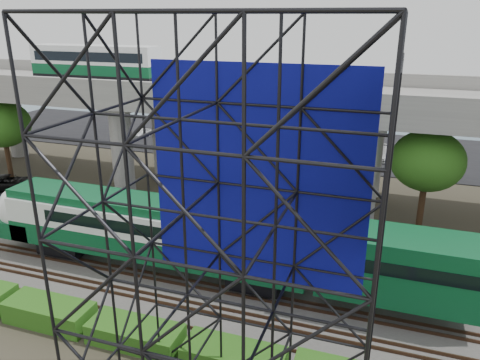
% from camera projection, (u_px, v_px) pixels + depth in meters
% --- Properties ---
extents(ground, '(140.00, 140.00, 0.00)m').
position_uv_depth(ground, '(160.00, 292.00, 26.67)').
color(ground, '#474233').
rests_on(ground, ground).
extents(ballast_bed, '(90.00, 12.00, 0.20)m').
position_uv_depth(ballast_bed, '(176.00, 273.00, 28.42)').
color(ballast_bed, slate).
rests_on(ballast_bed, ground).
extents(service_road, '(90.00, 5.00, 0.08)m').
position_uv_depth(service_road, '(225.00, 219.00, 36.02)').
color(service_road, black).
rests_on(service_road, ground).
extents(parking_lot, '(90.00, 18.00, 0.08)m').
position_uv_depth(parking_lot, '(293.00, 144.00, 56.98)').
color(parking_lot, black).
rests_on(parking_lot, ground).
extents(harbor_water, '(140.00, 40.00, 0.03)m').
position_uv_depth(harbor_water, '(323.00, 111.00, 76.61)').
color(harbor_water, '#425B6C').
rests_on(harbor_water, ground).
extents(rail_tracks, '(90.00, 9.52, 0.16)m').
position_uv_depth(rail_tracks, '(176.00, 270.00, 28.36)').
color(rail_tracks, '#472D1E').
rests_on(rail_tracks, ballast_bed).
extents(commuter_train, '(29.30, 3.06, 4.30)m').
position_uv_depth(commuter_train, '(185.00, 233.00, 27.26)').
color(commuter_train, black).
rests_on(commuter_train, rail_tracks).
extents(overpass, '(80.00, 12.00, 12.40)m').
position_uv_depth(overpass, '(236.00, 101.00, 38.52)').
color(overpass, '#9E9B93').
rests_on(overpass, ground).
extents(scaffold_tower, '(9.36, 6.36, 15.00)m').
position_uv_depth(scaffold_tower, '(229.00, 263.00, 14.86)').
color(scaffold_tower, black).
rests_on(scaffold_tower, ground).
extents(hedge_strip, '(34.60, 1.80, 1.20)m').
position_uv_depth(hedge_strip, '(135.00, 333.00, 22.34)').
color(hedge_strip, '#255212').
rests_on(hedge_strip, ground).
extents(trees, '(40.94, 16.94, 7.69)m').
position_uv_depth(trees, '(197.00, 129.00, 40.65)').
color(trees, '#382314').
rests_on(trees, ground).
extents(suv, '(5.34, 3.96, 1.35)m').
position_uv_depth(suv, '(8.00, 183.00, 41.78)').
color(suv, black).
rests_on(suv, service_road).
extents(parked_cars, '(38.04, 9.43, 1.24)m').
position_uv_depth(parked_cars, '(305.00, 141.00, 55.94)').
color(parked_cars, white).
rests_on(parked_cars, parking_lot).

